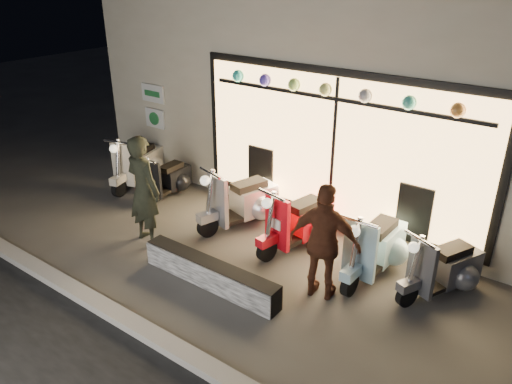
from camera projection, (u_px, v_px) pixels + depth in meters
ground at (227, 261)px, 8.09m from camera, size 40.00×40.00×0.00m
kerb at (131, 323)px, 6.60m from camera, size 40.00×0.25×0.12m
shop_building at (370, 79)px, 10.85m from camera, size 10.20×6.23×4.20m
graffiti_barrier at (211, 274)px, 7.41m from camera, size 2.38×0.28×0.40m
scooter_silver at (246, 200)px, 9.09m from camera, size 0.83×1.62×1.16m
scooter_red at (302, 220)px, 8.41m from camera, size 0.71×1.57×1.12m
scooter_black at (170, 178)px, 10.25m from camera, size 0.45×1.31×0.94m
scooter_cream at (141, 162)px, 10.83m from camera, size 0.76×1.59×1.13m
scooter_blue at (377, 244)px, 7.67m from camera, size 0.53×1.59×1.14m
scooter_grey at (447, 266)px, 7.20m from camera, size 0.85×1.40×1.03m
man at (144, 190)px, 8.31m from camera, size 0.73×0.51×1.91m
woman at (325, 243)px, 6.90m from camera, size 1.09×0.61×1.75m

